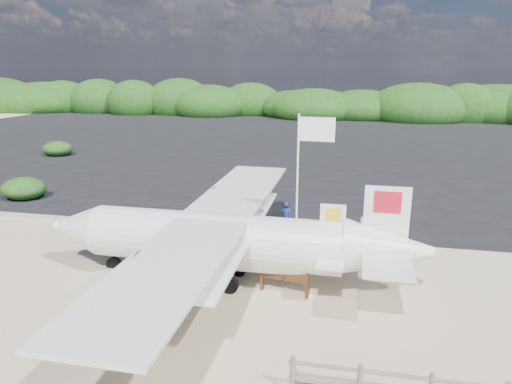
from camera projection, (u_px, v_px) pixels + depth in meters
The scene contains 11 objects.
ground at pixel (224, 284), 15.87m from camera, with size 160.00×160.00×0.00m, color beige.
asphalt_apron at pixel (306, 144), 44.21m from camera, with size 90.00×50.00×0.04m, color #B2B2B2, non-canonical shape.
lagoon at pixel (25, 248), 19.01m from camera, with size 9.00×7.00×0.40m, color #B2B2B2, non-canonical shape.
vegetation_band at pixel (322, 117), 67.82m from camera, with size 124.00×8.00×4.40m, color #B2B2B2, non-canonical shape.
baggage_cart at pixel (132, 249), 18.92m from camera, with size 3.11×1.78×1.55m, color #0B0FAA, non-canonical shape.
flagpole at pixel (295, 280), 16.21m from camera, with size 1.17×0.49×5.87m, color white, non-canonical shape.
signboard at pixel (284, 294), 15.21m from camera, with size 1.79×0.17×1.47m, color #552F18, non-canonical shape.
crew_a at pixel (286, 218), 20.33m from camera, with size 0.58×0.38×1.58m, color navy.
crew_b at pixel (239, 243), 17.50m from camera, with size 0.75×0.59×1.55m, color navy.
aircraft_large at pixel (457, 154), 39.35m from camera, with size 16.02×16.02×4.80m, color #B2B2B2, non-canonical shape.
aircraft_small at pixel (203, 130), 53.96m from camera, with size 8.18×8.18×2.94m, color #B2B2B2, non-canonical shape.
Camera 1 is at (3.95, -13.93, 7.35)m, focal length 32.00 mm.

